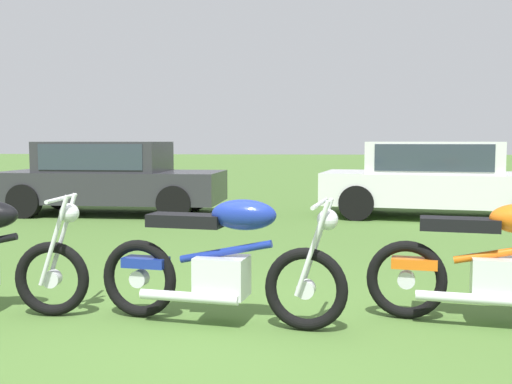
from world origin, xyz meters
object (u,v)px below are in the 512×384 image
at_px(car_charcoal, 110,174).
at_px(motorcycle_orange, 499,264).
at_px(car_white, 437,175).
at_px(motorcycle_blue, 222,262).

bearing_deg(car_charcoal, motorcycle_orange, -49.72).
xyz_separation_m(motorcycle_orange, car_white, (0.94, 6.85, 0.31)).
bearing_deg(car_charcoal, car_white, 2.08).
bearing_deg(motorcycle_orange, car_charcoal, 139.03).
distance_m(car_charcoal, car_white, 6.31).
xyz_separation_m(motorcycle_blue, motorcycle_orange, (2.16, 0.13, -0.01)).
bearing_deg(motorcycle_orange, car_white, 93.13).
height_order(motorcycle_orange, car_charcoal, car_charcoal).
height_order(motorcycle_blue, motorcycle_orange, same).
xyz_separation_m(motorcycle_blue, car_charcoal, (-3.22, 6.99, 0.30)).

